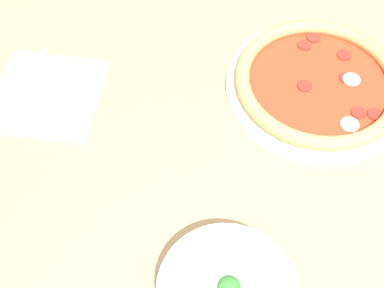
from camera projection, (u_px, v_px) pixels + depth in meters
The scene contains 6 objects.
ground_plane at pixel (220, 284), 1.52m from camera, with size 8.00×8.00×0.00m, color #4C4238.
dining_table at pixel (235, 163), 0.99m from camera, with size 1.28×0.90×0.75m.
pizza at pixel (316, 83), 0.94m from camera, with size 0.32×0.32×0.04m.
napkin at pixel (45, 94), 0.95m from camera, with size 0.19×0.19×0.00m.
fork at pixel (60, 94), 0.94m from camera, with size 0.03×0.18×0.00m.
knife at pixel (33, 88), 0.95m from camera, with size 0.03×0.21×0.01m.
Camera 1 is at (-0.00, 0.54, 1.48)m, focal length 50.00 mm.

